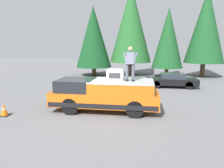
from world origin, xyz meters
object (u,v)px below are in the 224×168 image
at_px(person_on_truck_bed, 130,63).
at_px(parked_car_black, 172,80).
at_px(pickup_truck, 105,95).
at_px(traffic_cone, 4,110).
at_px(compressor_unit, 115,75).

distance_m(person_on_truck_bed, parked_car_black, 8.14).
height_order(pickup_truck, traffic_cone, pickup_truck).
bearing_deg(pickup_truck, parked_car_black, -30.99).
distance_m(pickup_truck, parked_car_black, 8.36).
xyz_separation_m(pickup_truck, traffic_cone, (-1.54, 4.73, -0.58)).
distance_m(compressor_unit, traffic_cone, 5.74).
bearing_deg(parked_car_black, compressor_unit, 152.18).
distance_m(pickup_truck, person_on_truck_bed, 2.12).
xyz_separation_m(pickup_truck, person_on_truck_bed, (-0.14, -1.30, 1.68)).
xyz_separation_m(person_on_truck_bed, parked_car_black, (7.30, -3.01, -1.97)).
bearing_deg(compressor_unit, parked_car_black, -27.82).
height_order(compressor_unit, traffic_cone, compressor_unit).
xyz_separation_m(compressor_unit, traffic_cone, (-1.58, 5.27, -1.64)).
relative_size(person_on_truck_bed, parked_car_black, 0.41).
xyz_separation_m(compressor_unit, parked_car_black, (7.12, -3.76, -1.35)).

